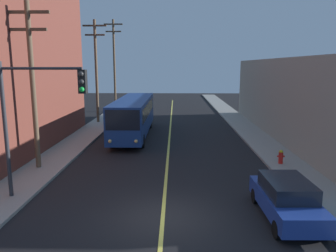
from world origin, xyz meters
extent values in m
plane|color=black|center=(0.00, 0.00, 0.00)|extent=(120.00, 120.00, 0.00)
cube|color=gray|center=(-7.25, 10.00, 0.07)|extent=(2.50, 90.00, 0.15)
cube|color=gray|center=(7.25, 10.00, 0.07)|extent=(2.50, 90.00, 0.15)
cube|color=#D8CC4C|center=(0.00, 15.00, 0.01)|extent=(0.16, 60.00, 0.01)
cube|color=black|center=(-8.54, 9.59, 1.60)|extent=(0.06, 14.10, 1.30)
cube|color=black|center=(-8.54, 9.59, 4.80)|extent=(0.06, 14.10, 1.30)
cube|color=black|center=(-8.54, 9.59, 8.00)|extent=(0.06, 14.10, 1.30)
cube|color=black|center=(8.54, 14.93, 1.60)|extent=(0.06, 19.43, 1.30)
cube|color=black|center=(8.54, 14.93, 4.80)|extent=(0.06, 19.43, 1.30)
cube|color=navy|center=(-3.09, 15.44, 1.83)|extent=(2.59, 12.01, 2.75)
cube|color=black|center=(-3.07, 9.46, 2.35)|extent=(2.35, 0.09, 1.40)
cube|color=black|center=(-3.11, 21.42, 2.45)|extent=(2.30, 0.09, 1.10)
cube|color=black|center=(-4.35, 15.44, 2.35)|extent=(0.10, 10.20, 1.10)
cube|color=black|center=(-1.84, 15.45, 2.35)|extent=(0.10, 10.20, 1.10)
cube|color=orange|center=(-3.07, 9.47, 2.95)|extent=(1.79, 0.07, 0.30)
sphere|color=#F9D872|center=(-3.96, 9.42, 0.90)|extent=(0.24, 0.24, 0.24)
sphere|color=#F9D872|center=(-2.18, 9.43, 0.90)|extent=(0.24, 0.24, 0.24)
cylinder|color=black|center=(-4.20, 11.24, 0.50)|extent=(0.30, 1.00, 1.00)
cylinder|color=black|center=(-1.95, 11.25, 0.50)|extent=(0.30, 1.00, 1.00)
cylinder|color=black|center=(-4.23, 18.94, 0.50)|extent=(0.30, 1.00, 1.00)
cylinder|color=black|center=(-1.98, 18.95, 0.50)|extent=(0.30, 1.00, 1.00)
cube|color=navy|center=(4.84, 0.02, 0.67)|extent=(1.88, 4.43, 0.70)
cube|color=black|center=(4.84, 0.02, 1.32)|extent=(1.67, 2.49, 0.60)
cylinder|color=black|center=(4.07, -1.50, 0.32)|extent=(0.23, 0.64, 0.64)
cylinder|color=black|center=(5.67, -1.47, 0.32)|extent=(0.23, 0.64, 0.64)
cylinder|color=black|center=(4.02, 1.50, 0.32)|extent=(0.23, 0.64, 0.64)
cylinder|color=black|center=(5.62, 1.53, 0.32)|extent=(0.23, 0.64, 0.64)
cylinder|color=brown|center=(-7.48, 5.99, 4.77)|extent=(0.28, 0.28, 9.24)
cube|color=#4C3D2D|center=(-7.48, 5.99, 8.79)|extent=(2.40, 0.16, 0.16)
cube|color=#4C3D2D|center=(-7.48, 5.99, 7.89)|extent=(2.00, 0.16, 0.16)
cylinder|color=brown|center=(-7.64, 21.56, 5.33)|extent=(0.28, 0.28, 10.37)
cube|color=#4C3D2D|center=(-7.64, 21.56, 9.92)|extent=(2.40, 0.16, 0.16)
cube|color=#4C3D2D|center=(-7.64, 21.56, 9.02)|extent=(2.00, 0.16, 0.16)
cylinder|color=brown|center=(-7.48, 30.84, 5.97)|extent=(0.28, 0.28, 11.63)
cube|color=#4C3D2D|center=(-7.48, 30.84, 11.18)|extent=(2.40, 0.16, 0.16)
cube|color=#4C3D2D|center=(-7.48, 30.84, 10.28)|extent=(2.00, 0.16, 0.16)
cylinder|color=#2D2D33|center=(-6.95, 1.71, 3.15)|extent=(0.18, 0.18, 6.00)
cylinder|color=#2D2D33|center=(-5.20, 1.71, 5.85)|extent=(3.50, 0.12, 0.12)
cube|color=black|center=(-3.45, 1.71, 5.30)|extent=(0.32, 0.36, 1.00)
sphere|color=#2D2D2D|center=(-3.45, 1.52, 5.62)|extent=(0.22, 0.22, 0.22)
sphere|color=#2D2D2D|center=(-3.45, 1.52, 5.30)|extent=(0.22, 0.22, 0.22)
sphere|color=green|center=(-3.45, 1.52, 4.98)|extent=(0.22, 0.22, 0.22)
cylinder|color=red|center=(6.85, 6.97, 0.50)|extent=(0.26, 0.26, 0.70)
sphere|color=gold|center=(6.85, 6.97, 0.87)|extent=(0.24, 0.24, 0.24)
cylinder|color=red|center=(6.69, 6.97, 0.60)|extent=(0.12, 0.10, 0.10)
cylinder|color=red|center=(7.01, 6.97, 0.60)|extent=(0.12, 0.10, 0.10)
camera|label=1|loc=(0.48, -12.09, 5.95)|focal=34.82mm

